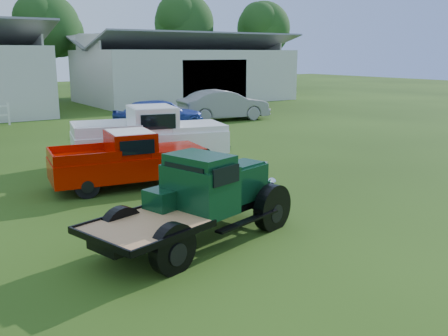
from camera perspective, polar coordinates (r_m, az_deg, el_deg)
ground at (r=11.44m, az=2.58°, el=-6.39°), size 120.00×120.00×0.00m
shed_right at (r=41.11m, az=-4.46°, el=11.33°), size 16.80×9.20×5.20m
tree_c at (r=43.18m, az=-19.38°, el=13.26°), size 5.40×5.40×9.00m
tree_d at (r=49.17m, az=-4.54°, el=14.40°), size 6.00×6.00×10.00m
tree_e at (r=52.02m, az=4.51°, el=14.05°), size 5.70×5.70×9.50m
vintage_flatbed at (r=10.14m, az=-3.10°, el=-3.56°), size 4.89×2.93×1.82m
red_pickup at (r=14.62m, az=-10.93°, el=1.03°), size 4.71×2.41×1.64m
white_pickup at (r=17.47m, az=-8.48°, el=3.64°), size 5.72×3.29×1.98m
misc_car_blue at (r=25.33m, az=-7.41°, el=6.13°), size 4.94×2.59×1.60m
misc_car_grey at (r=28.86m, az=-0.03°, el=7.19°), size 5.43×2.58×1.72m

